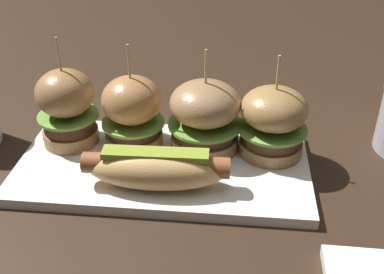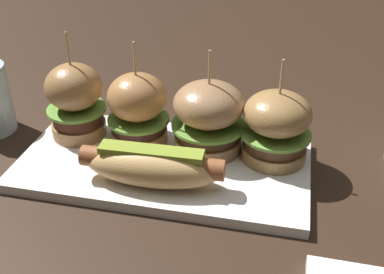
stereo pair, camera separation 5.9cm
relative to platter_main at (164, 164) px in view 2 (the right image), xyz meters
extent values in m
plane|color=black|center=(0.00, 0.00, -0.01)|extent=(3.00, 3.00, 0.00)
cube|color=white|center=(0.00, 0.00, 0.00)|extent=(0.38, 0.20, 0.01)
ellipsoid|color=tan|center=(0.00, -0.05, 0.03)|extent=(0.17, 0.06, 0.05)
cylinder|color=brown|center=(0.00, -0.05, 0.04)|extent=(0.18, 0.03, 0.03)
cube|color=olive|center=(0.00, -0.05, 0.05)|extent=(0.13, 0.03, 0.01)
cylinder|color=#9B6E40|center=(-0.14, 0.04, 0.02)|extent=(0.08, 0.08, 0.02)
cylinder|color=#472519|center=(-0.14, 0.04, 0.04)|extent=(0.07, 0.07, 0.02)
cylinder|color=#6B9E3D|center=(-0.14, 0.04, 0.05)|extent=(0.08, 0.08, 0.00)
ellipsoid|color=#9B6E40|center=(-0.14, 0.04, 0.08)|extent=(0.08, 0.08, 0.06)
cylinder|color=tan|center=(-0.14, 0.04, 0.13)|extent=(0.00, 0.00, 0.06)
cylinder|color=#A36F40|center=(-0.05, 0.04, 0.02)|extent=(0.08, 0.08, 0.02)
cylinder|color=#3B2020|center=(-0.05, 0.04, 0.03)|extent=(0.07, 0.07, 0.01)
cylinder|color=#609338|center=(-0.05, 0.04, 0.04)|extent=(0.09, 0.09, 0.00)
ellipsoid|color=#A36F40|center=(-0.05, 0.04, 0.07)|extent=(0.08, 0.08, 0.06)
cylinder|color=tan|center=(-0.05, 0.04, 0.12)|extent=(0.00, 0.00, 0.06)
cylinder|color=#976F49|center=(0.05, 0.04, 0.02)|extent=(0.09, 0.09, 0.02)
cylinder|color=#422A1B|center=(0.05, 0.04, 0.03)|extent=(0.08, 0.08, 0.02)
cylinder|color=#609338|center=(0.05, 0.04, 0.04)|extent=(0.10, 0.10, 0.00)
ellipsoid|color=#976F49|center=(0.05, 0.04, 0.07)|extent=(0.09, 0.09, 0.06)
cylinder|color=tan|center=(0.05, 0.04, 0.12)|extent=(0.00, 0.00, 0.06)
cylinder|color=olive|center=(0.14, 0.04, 0.02)|extent=(0.09, 0.09, 0.02)
cylinder|color=#513420|center=(0.14, 0.04, 0.03)|extent=(0.08, 0.08, 0.02)
cylinder|color=#6B9E3D|center=(0.14, 0.04, 0.04)|extent=(0.09, 0.09, 0.00)
ellipsoid|color=olive|center=(0.14, 0.04, 0.07)|extent=(0.09, 0.09, 0.05)
cylinder|color=tan|center=(0.14, 0.04, 0.12)|extent=(0.00, 0.00, 0.06)
camera|label=1|loc=(0.09, -0.50, 0.36)|focal=44.07mm
camera|label=2|loc=(0.15, -0.50, 0.36)|focal=44.07mm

